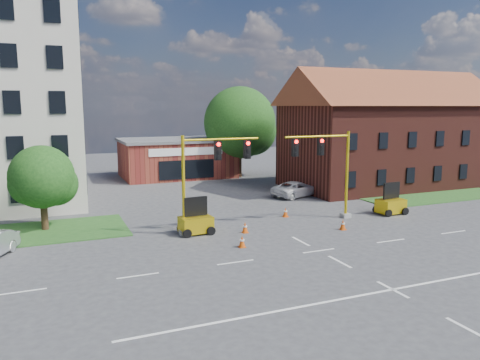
{
  "coord_description": "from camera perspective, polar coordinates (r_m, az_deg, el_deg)",
  "views": [
    {
      "loc": [
        -13.69,
        -21.39,
        7.97
      ],
      "look_at": [
        -0.57,
        10.0,
        2.55
      ],
      "focal_mm": 35.0,
      "sensor_mm": 36.0,
      "label": 1
    }
  ],
  "objects": [
    {
      "name": "tree_nw_front",
      "position": [
        32.29,
        -22.62,
        0.12
      ],
      "size": [
        4.23,
        4.03,
        5.52
      ],
      "color": "#3B2715",
      "rests_on": "ground"
    },
    {
      "name": "trailer_east",
      "position": [
        36.52,
        17.9,
        -2.87
      ],
      "size": [
        2.11,
        1.52,
        2.26
      ],
      "rotation": [
        0.0,
        0.0,
        0.1
      ],
      "color": "gold",
      "rests_on": "ground"
    },
    {
      "name": "signal_mast_east",
      "position": [
        33.04,
        10.63,
        1.85
      ],
      "size": [
        5.3,
        0.6,
        6.2
      ],
      "color": "#999993",
      "rests_on": "ground"
    },
    {
      "name": "tree_large",
      "position": [
        52.7,
        0.35,
        6.74
      ],
      "size": [
        8.39,
        7.99,
        10.1
      ],
      "color": "#3B2715",
      "rests_on": "ground"
    },
    {
      "name": "signal_mast_west",
      "position": [
        29.21,
        -3.82,
        1.06
      ],
      "size": [
        5.3,
        0.6,
        6.2
      ],
      "color": "#999993",
      "rests_on": "ground"
    },
    {
      "name": "grass_verge_ne",
      "position": [
        44.61,
        23.14,
        -1.93
      ],
      "size": [
        14.0,
        4.0,
        0.08
      ],
      "primitive_type": "cube",
      "color": "#224F1D",
      "rests_on": "ground"
    },
    {
      "name": "pickup_white",
      "position": [
        41.72,
        6.92,
        -1.08
      ],
      "size": [
        5.35,
        3.72,
        1.36
      ],
      "primitive_type": "imported",
      "rotation": [
        0.0,
        0.0,
        1.9
      ],
      "color": "white",
      "rests_on": "ground"
    },
    {
      "name": "ground",
      "position": [
        26.61,
        9.59,
        -8.51
      ],
      "size": [
        120.0,
        120.0,
        0.0
      ],
      "primitive_type": "plane",
      "color": "#3F3F41",
      "rests_on": "ground"
    },
    {
      "name": "cone_b",
      "position": [
        29.75,
        0.62,
        -5.82
      ],
      "size": [
        0.4,
        0.4,
        0.7
      ],
      "color": "#D84D0B",
      "rests_on": "ground"
    },
    {
      "name": "lane_markings",
      "position": [
        24.26,
        13.42,
        -10.37
      ],
      "size": [
        60.0,
        36.0,
        0.01
      ],
      "primitive_type": null,
      "color": "white",
      "rests_on": "ground"
    },
    {
      "name": "cone_c",
      "position": [
        31.17,
        12.43,
        -5.34
      ],
      "size": [
        0.4,
        0.4,
        0.7
      ],
      "color": "#D84D0B",
      "rests_on": "ground"
    },
    {
      "name": "trailer_west",
      "position": [
        29.57,
        -5.41,
        -5.22
      ],
      "size": [
        2.07,
        1.46,
        2.25
      ],
      "rotation": [
        0.0,
        0.0,
        0.07
      ],
      "color": "gold",
      "rests_on": "ground"
    },
    {
      "name": "cone_a",
      "position": [
        26.78,
        0.25,
        -7.51
      ],
      "size": [
        0.4,
        0.4,
        0.7
      ],
      "color": "#D84D0B",
      "rests_on": "ground"
    },
    {
      "name": "brick_shop",
      "position": [
        53.48,
        -7.72,
        2.73
      ],
      "size": [
        12.4,
        8.4,
        4.3
      ],
      "color": "maroon",
      "rests_on": "ground"
    },
    {
      "name": "cone_d",
      "position": [
        34.07,
        5.56,
        -3.94
      ],
      "size": [
        0.4,
        0.4,
        0.7
      ],
      "color": "#D84D0B",
      "rests_on": "ground"
    },
    {
      "name": "townhouse_row",
      "position": [
        49.05,
        17.7,
        6.24
      ],
      "size": [
        21.0,
        11.0,
        11.5
      ],
      "color": "#552119",
      "rests_on": "ground"
    }
  ]
}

